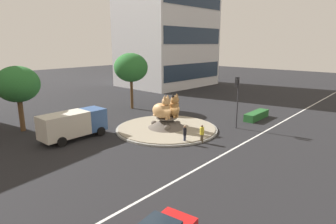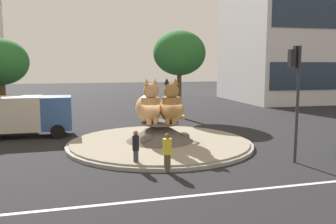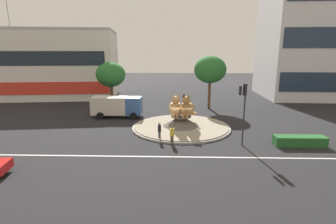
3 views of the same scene
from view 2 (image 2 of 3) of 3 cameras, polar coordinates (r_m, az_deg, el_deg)
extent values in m
plane|color=black|center=(20.97, -1.32, -5.39)|extent=(160.00, 160.00, 0.00)
cube|color=silver|center=(13.38, 7.40, -13.00)|extent=(112.00, 0.20, 0.01)
cylinder|color=gray|center=(20.95, -1.32, -5.15)|extent=(10.92, 10.92, 0.18)
cylinder|color=gray|center=(20.92, -1.32, -4.80)|extent=(10.48, 10.48, 0.09)
cone|color=#564F47|center=(20.80, -1.32, -3.16)|extent=(4.01, 4.01, 1.13)
cylinder|color=#564F47|center=(20.71, -1.33, -1.80)|extent=(2.21, 2.21, 0.12)
ellipsoid|color=#564F47|center=(20.85, 2.63, -3.99)|extent=(0.65, 0.66, 0.52)
ellipsoid|color=#564F47|center=(22.24, -3.21, -3.26)|extent=(0.66, 0.66, 0.52)
ellipsoid|color=#564F47|center=(19.74, -3.40, -4.45)|extent=(0.82, 0.60, 0.65)
ellipsoid|color=tan|center=(20.55, -3.25, 0.57)|extent=(1.57, 2.32, 1.62)
cylinder|color=tan|center=(20.10, -2.91, 0.94)|extent=(1.12, 1.12, 1.01)
sphere|color=tan|center=(19.86, -2.79, 3.42)|extent=(0.89, 0.89, 0.89)
torus|color=tan|center=(21.60, -2.97, -0.82)|extent=(1.15, 1.15, 0.20)
cone|color=tan|center=(19.90, -2.12, 4.92)|extent=(0.39, 0.39, 0.36)
cone|color=tan|center=(19.77, -3.49, 4.90)|extent=(0.39, 0.39, 0.36)
cylinder|color=tan|center=(19.91, -2.09, -1.41)|extent=(0.28, 0.28, 0.40)
cylinder|color=tan|center=(19.81, -3.11, -1.46)|extent=(0.28, 0.28, 0.40)
ellipsoid|color=#9E703D|center=(20.64, 0.58, 0.63)|extent=(2.06, 2.58, 1.63)
cylinder|color=#9E703D|center=(20.17, 0.52, 1.00)|extent=(1.34, 1.34, 1.02)
sphere|color=#9E703D|center=(19.92, 0.51, 3.50)|extent=(0.90, 0.90, 0.90)
torus|color=#9E703D|center=(21.62, 1.67, -0.81)|extent=(1.12, 1.12, 0.20)
cone|color=#9E703D|center=(19.88, 1.22, 4.99)|extent=(0.46, 0.46, 0.37)
cone|color=black|center=(19.91, -0.21, 4.99)|extent=(0.46, 0.46, 0.37)
cylinder|color=#9E703D|center=(19.90, 1.01, -1.41)|extent=(0.29, 0.29, 0.41)
cylinder|color=#9E703D|center=(19.92, -0.06, -1.40)|extent=(0.29, 0.29, 0.41)
cylinder|color=#2D2D33|center=(17.85, 20.26, 1.02)|extent=(0.14, 0.14, 5.61)
cube|color=black|center=(17.94, 20.20, 8.36)|extent=(0.33, 0.25, 1.05)
sphere|color=#360606|center=(18.02, 20.10, 9.36)|extent=(0.18, 0.18, 0.18)
sphere|color=orange|center=(18.01, 20.05, 8.36)|extent=(0.18, 0.18, 0.18)
sphere|color=black|center=(18.00, 20.01, 7.36)|extent=(0.18, 0.18, 0.18)
cube|color=black|center=(17.51, 19.36, 8.26)|extent=(0.21, 0.28, 0.80)
cylinder|color=brown|center=(31.90, 1.83, 2.63)|extent=(0.40, 0.40, 3.95)
ellipsoid|color=#286B2D|center=(31.80, 1.86, 9.56)|extent=(4.68, 4.68, 3.98)
cylinder|color=brown|center=(31.73, -25.20, 1.27)|extent=(0.51, 0.51, 3.26)
ellipsoid|color=#286B2D|center=(31.59, -25.54, 7.38)|extent=(4.39, 4.39, 3.73)
cylinder|color=brown|center=(15.71, -0.11, -8.28)|extent=(0.29, 0.29, 0.81)
cylinder|color=yellow|center=(15.52, -0.12, -5.61)|extent=(0.39, 0.39, 0.70)
sphere|color=brown|center=(15.42, -0.12, -3.92)|extent=(0.23, 0.23, 0.23)
cylinder|color=#33384C|center=(16.47, -5.22, -7.57)|extent=(0.24, 0.24, 0.81)
cylinder|color=black|center=(16.29, -5.26, -5.02)|extent=(0.31, 0.31, 0.70)
sphere|color=#936B4C|center=(16.19, -5.28, -3.41)|extent=(0.23, 0.23, 0.23)
cube|color=#335693|center=(24.85, -17.60, -0.09)|extent=(1.92, 2.29, 2.19)
cube|color=beige|center=(25.21, -24.86, -0.29)|extent=(4.47, 2.30, 2.23)
cylinder|color=black|center=(26.13, -17.26, -2.15)|extent=(0.90, 0.30, 0.90)
cylinder|color=black|center=(23.89, -17.47, -3.04)|extent=(0.90, 0.30, 0.90)
camera|label=1|loc=(17.70, -105.90, 12.59)|focal=30.35mm
camera|label=3|loc=(9.89, 139.44, 15.69)|focal=27.84mm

